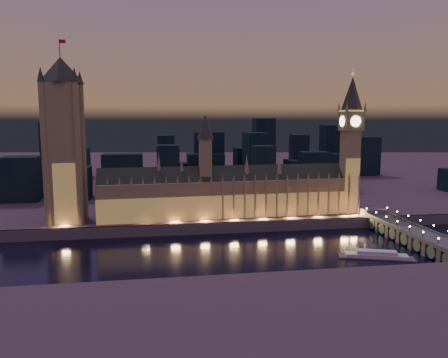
{
  "coord_description": "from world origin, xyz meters",
  "views": [
    {
      "loc": [
        -45.9,
        -265.32,
        82.06
      ],
      "look_at": [
        5.0,
        55.0,
        38.0
      ],
      "focal_mm": 35.0,
      "sensor_mm": 36.0,
      "label": 1
    }
  ],
  "objects": [
    {
      "name": "victoria_tower",
      "position": [
        -110.0,
        61.93,
        72.53
      ],
      "size": [
        31.68,
        31.68,
        129.72
      ],
      "color": "#8E7A56",
      "rests_on": "north_bank"
    },
    {
      "name": "ground_plane",
      "position": [
        0.0,
        0.0,
        0.0
      ],
      "size": [
        2000.0,
        2000.0,
        0.0
      ],
      "primitive_type": "plane",
      "color": "black",
      "rests_on": "ground"
    },
    {
      "name": "river_boat",
      "position": [
        83.91,
        -30.12,
        1.56
      ],
      "size": [
        44.68,
        24.14,
        4.5
      ],
      "color": "#534A52",
      "rests_on": "ground"
    },
    {
      "name": "westminster_bridge",
      "position": [
        121.34,
        -3.45,
        5.99
      ],
      "size": [
        17.72,
        113.0,
        15.9
      ],
      "color": "#534A52",
      "rests_on": "ground"
    },
    {
      "name": "palace_of_westminster",
      "position": [
        10.92,
        61.75,
        26.37
      ],
      "size": [
        202.0,
        29.49,
        78.0
      ],
      "color": "#8E7A56",
      "rests_on": "north_bank"
    },
    {
      "name": "elizabeth_tower",
      "position": [
        108.0,
        61.93,
        71.75
      ],
      "size": [
        18.0,
        18.0,
        114.15
      ],
      "color": "#8E7A56",
      "rests_on": "north_bank"
    },
    {
      "name": "embankment_wall",
      "position": [
        0.0,
        41.0,
        4.0
      ],
      "size": [
        2000.0,
        2.5,
        8.0
      ],
      "primitive_type": "cube",
      "color": "#534A52",
      "rests_on": "ground"
    },
    {
      "name": "city_backdrop",
      "position": [
        36.45,
        247.21,
        31.12
      ],
      "size": [
        460.79,
        215.63,
        75.96
      ],
      "color": "black",
      "rests_on": "north_bank"
    },
    {
      "name": "north_bank",
      "position": [
        0.0,
        520.0,
        4.0
      ],
      "size": [
        2000.0,
        960.0,
        8.0
      ],
      "primitive_type": "cube",
      "color": "#4F353D",
      "rests_on": "ground"
    }
  ]
}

